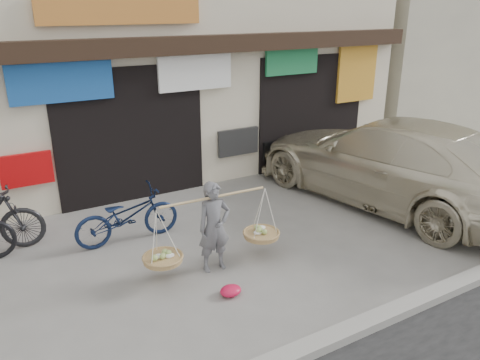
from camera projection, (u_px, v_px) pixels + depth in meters
ground at (212, 277)px, 6.93m from camera, size 70.00×70.00×0.00m
kerb at (291, 356)px, 5.28m from camera, size 70.00×0.25×0.12m
shophouse_block at (86, 20)px, 10.93m from camera, size 14.00×6.32×7.00m
neighbor_east at (445, 22)px, 17.79m from camera, size 12.00×7.00×6.40m
street_vendor at (214, 231)px, 6.94m from camera, size 2.19×0.62×1.40m
bike_2 at (127, 216)px, 7.85m from camera, size 1.76×0.62×0.93m
suv at (389, 161)px, 9.38m from camera, size 3.40×6.23×1.71m
red_bag at (231, 291)px, 6.47m from camera, size 0.31×0.25×0.14m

